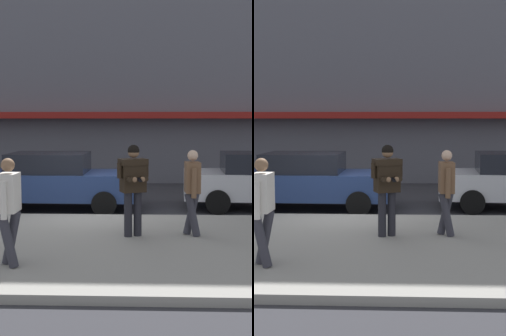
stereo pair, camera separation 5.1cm
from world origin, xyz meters
The scene contains 8 objects.
ground_plane centered at (0.00, 0.00, 0.00)m, with size 80.00×80.00×0.00m, color #333338.
sidewalk centered at (1.00, -2.85, 0.07)m, with size 32.00×5.30×0.14m, color #99968E.
curb_paint_line centered at (1.00, 0.05, 0.00)m, with size 28.00×0.12×0.01m, color silver.
storefront_facade centered at (1.00, 8.49, 6.62)m, with size 28.00×4.70×13.27m.
parked_sedan_mid centered at (-1.03, 1.12, 0.79)m, with size 4.53×1.99×1.54m.
man_texting_on_phone centered at (1.18, -2.33, 1.25)m, with size 0.61×0.65×1.81m.
pedestrian_in_light_coat centered at (-0.71, -4.28, 1.11)m, with size 0.34×0.60×1.70m.
pedestrian_dark_coat centered at (2.34, -2.22, 1.11)m, with size 0.33×0.60×1.70m.
Camera 2 is at (1.42, -11.35, 2.41)m, focal length 50.00 mm.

